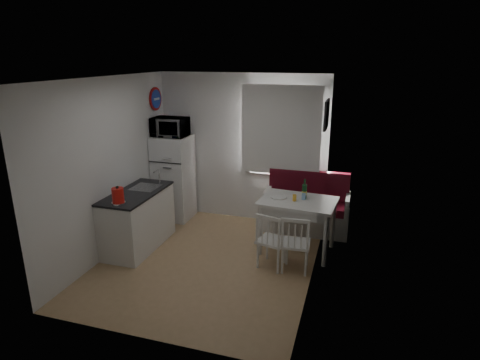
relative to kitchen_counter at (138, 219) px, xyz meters
The scene contains 22 objects.
floor 1.29m from the kitchen_counter, ahead, with size 3.00×3.50×0.02m, color tan.
ceiling 2.46m from the kitchen_counter, ahead, with size 3.00×3.50×0.02m, color white.
wall_back 2.17m from the kitchen_counter, 53.04° to the left, with size 3.00×0.02×2.60m, color white.
wall_front 2.41m from the kitchen_counter, 57.81° to the right, with size 3.00×0.02×2.60m, color white.
wall_left 0.91m from the kitchen_counter, 152.61° to the right, with size 0.02×3.50×2.60m, color white.
wall_right 2.83m from the kitchen_counter, ahead, with size 0.02×3.50×2.60m, color white.
window 2.72m from the kitchen_counter, 39.47° to the left, with size 1.22×0.06×1.47m, color white.
curtain 2.71m from the kitchen_counter, 38.19° to the left, with size 1.35×0.02×1.50m, color white.
kitchen_counter is the anchor object (origin of this frame).
wall_sign 2.15m from the kitchen_counter, 101.80° to the left, with size 0.40×0.40×0.03m, color #1B3AA4.
picture_frame 3.25m from the kitchen_counter, 19.45° to the left, with size 0.04×0.52×0.42m, color black.
bench 2.77m from the kitchen_counter, 29.41° to the left, with size 1.42×0.54×1.01m.
dining_table 2.46m from the kitchen_counter, 13.08° to the left, with size 1.17×0.86×0.83m.
chair_left 2.13m from the kitchen_counter, ahead, with size 0.46×0.45×0.44m.
chair_right 2.45m from the kitchen_counter, ahead, with size 0.42×0.40×0.45m.
fridge 1.28m from the kitchen_counter, 89.10° to the left, with size 0.61×0.61×1.53m, color white.
microwave 1.72m from the kitchen_counter, 89.06° to the left, with size 0.59×0.40×0.33m, color white.
kettle 0.79m from the kitchen_counter, 84.72° to the right, with size 0.19×0.19×0.26m, color red.
wine_bottle 2.59m from the kitchen_counter, 14.93° to the left, with size 0.08×0.08×0.30m, color #133E1C, non-canonical shape.
drinking_glass_orange 2.42m from the kitchen_counter, 12.19° to the left, with size 0.06×0.06×0.10m, color yellow.
drinking_glass_blue 2.56m from the kitchen_counter, 13.83° to the left, with size 0.06×0.06×0.10m, color #8DBDF0.
plate 2.19m from the kitchen_counter, 15.41° to the left, with size 0.25×0.25×0.02m, color white.
Camera 1 is at (1.97, -4.87, 2.89)m, focal length 30.00 mm.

